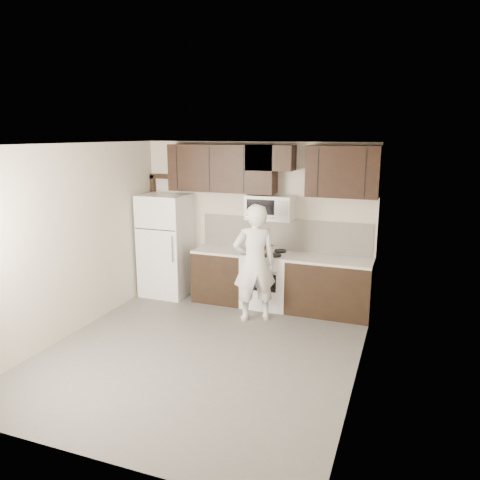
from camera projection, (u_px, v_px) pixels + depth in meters
The scene contains 14 objects.
floor at pixel (202, 351), 6.21m from camera, with size 4.50×4.50×0.00m, color #565451.
back_wall at pixel (256, 222), 7.97m from camera, with size 4.00×4.00×0.00m, color #BCB1A0.
ceiling at pixel (197, 144), 5.61m from camera, with size 4.50×4.50×0.00m, color white.
counter_run at pixel (284, 281), 7.68m from camera, with size 2.95×0.64×0.91m.
stove at pixel (267, 279), 7.78m from camera, with size 0.76×0.66×0.94m.
backsplash at pixel (284, 234), 7.82m from camera, with size 2.90×0.02×0.54m, color silver.
upper_cabinets at pixel (265, 168), 7.53m from camera, with size 3.48×0.35×0.78m.
microwave at pixel (270, 207), 7.62m from camera, with size 0.76×0.42×0.40m.
refrigerator at pixel (166, 245), 8.26m from camera, with size 0.80×0.76×1.80m.
door_trim at pixel (156, 221), 8.60m from camera, with size 0.50×0.08×2.12m.
saucepan at pixel (260, 246), 7.86m from camera, with size 0.33×0.19×0.18m.
baking_tray at pixel (258, 253), 7.61m from camera, with size 0.43×0.32×0.02m, color black.
pizza at pixel (258, 252), 7.60m from camera, with size 0.29×0.29×0.02m, color #CEB88A.
person at pixel (254, 263), 7.10m from camera, with size 0.66×0.43×1.82m, color white.
Camera 1 is at (2.47, -5.19, 2.82)m, focal length 35.00 mm.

